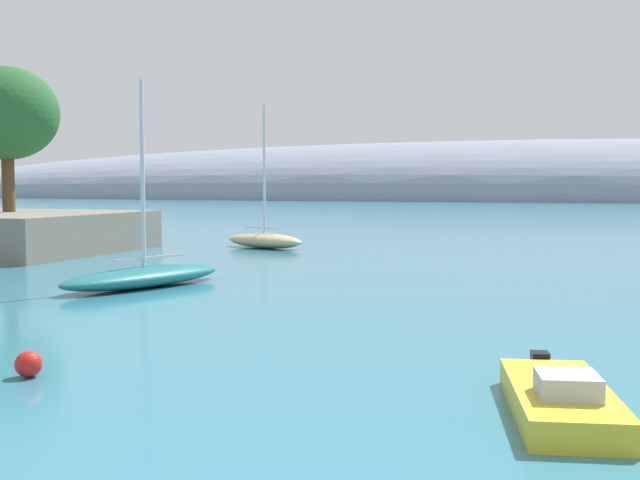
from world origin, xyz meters
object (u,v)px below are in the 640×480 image
at_px(sailboat_sand_near_shore, 265,239).
at_px(mooring_buoy_red, 28,364).
at_px(tree_clump_shore, 6,114).
at_px(sailboat_teal_mid_mooring, 144,275).
at_px(motorboat_yellow_alongside_breakwater, 561,398).

relative_size(sailboat_sand_near_shore, mooring_buoy_red, 15.92).
bearing_deg(tree_clump_shore, sailboat_sand_near_shore, 24.52).
relative_size(sailboat_teal_mid_mooring, motorboat_yellow_alongside_breakwater, 1.65).
distance_m(sailboat_teal_mid_mooring, motorboat_yellow_alongside_breakwater, 21.33).
distance_m(sailboat_sand_near_shore, sailboat_teal_mid_mooring, 19.93).
bearing_deg(sailboat_teal_mid_mooring, motorboat_yellow_alongside_breakwater, 69.70).
bearing_deg(mooring_buoy_red, motorboat_yellow_alongside_breakwater, 3.76).
xyz_separation_m(tree_clump_shore, sailboat_teal_mid_mooring, (17.52, -13.05, -8.07)).
distance_m(sailboat_sand_near_shore, mooring_buoy_red, 34.84).
bearing_deg(motorboat_yellow_alongside_breakwater, tree_clump_shore, -139.20).
xyz_separation_m(sailboat_teal_mid_mooring, motorboat_yellow_alongside_breakwater, (16.64, -13.34, -0.17)).
xyz_separation_m(sailboat_teal_mid_mooring, mooring_buoy_red, (5.61, -14.07, -0.19)).
relative_size(tree_clump_shore, sailboat_teal_mid_mooring, 1.09).
height_order(tree_clump_shore, mooring_buoy_red, tree_clump_shore).
xyz_separation_m(tree_clump_shore, sailboat_sand_near_shore, (14.61, 6.66, -7.98)).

